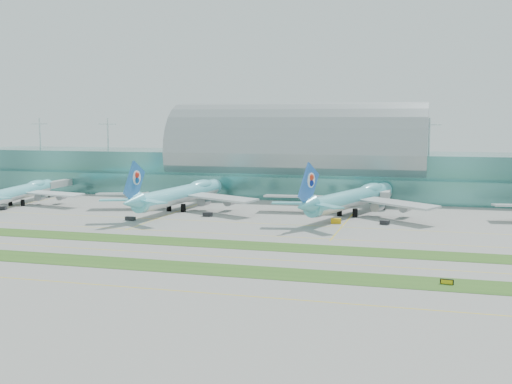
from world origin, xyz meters
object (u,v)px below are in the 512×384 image
(terminal, at_px, (297,164))
(airliner_b, at_px, (181,193))
(airliner_a, at_px, (20,191))
(taxiway_sign_east, at_px, (447,282))
(airliner_c, at_px, (353,197))

(terminal, relative_size, airliner_b, 4.36)
(airliner_a, height_order, taxiway_sign_east, airliner_a)
(terminal, height_order, airliner_a, terminal)
(airliner_c, bearing_deg, taxiway_sign_east, -54.19)
(airliner_b, bearing_deg, taxiway_sign_east, -37.66)
(airliner_b, distance_m, taxiway_sign_east, 134.23)
(terminal, bearing_deg, airliner_a, -146.39)
(terminal, bearing_deg, airliner_b, -116.55)
(airliner_a, xyz_separation_m, taxiway_sign_east, (168.77, -88.09, -5.05))
(airliner_b, xyz_separation_m, airliner_c, (66.25, 4.66, 0.04))
(airliner_a, distance_m, airliner_c, 136.98)
(airliner_a, bearing_deg, airliner_b, -7.18)
(airliner_a, bearing_deg, terminal, 23.86)
(terminal, distance_m, airliner_c, 69.82)
(airliner_c, bearing_deg, terminal, 136.27)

